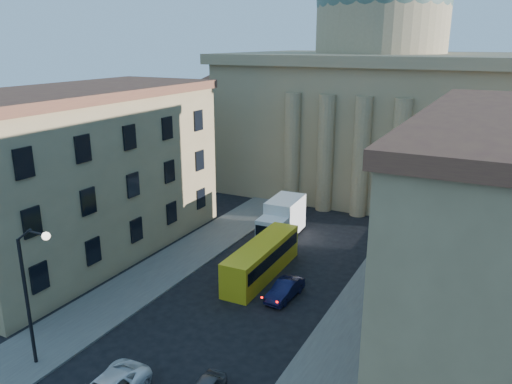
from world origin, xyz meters
TOP-DOWN VIEW (x-y plane):
  - sidewalk_left at (-8.50, 18.00)m, footprint 5.00×60.00m
  - sidewalk_right at (8.50, 18.00)m, footprint 5.00×60.00m
  - church at (0.00, 55.47)m, footprint 68.02×28.76m
  - building_left at (-17.00, 22.00)m, footprint 11.60×26.60m
  - street_lamp at (-6.97, 8.00)m, footprint 2.62×0.44m
  - car_right_distant at (2.43, 22.07)m, footprint 1.70×4.16m
  - city_bus at (-0.80, 24.67)m, footprint 2.49×10.07m
  - box_truck at (-2.78, 32.93)m, footprint 3.00×6.89m

SIDE VIEW (x-z plane):
  - sidewalk_left at x=-8.50m, z-range 0.00..0.15m
  - sidewalk_right at x=8.50m, z-range 0.00..0.15m
  - car_right_distant at x=2.43m, z-range 0.00..1.34m
  - city_bus at x=-0.80m, z-range 0.11..2.93m
  - box_truck at x=-2.78m, z-range -0.10..3.61m
  - street_lamp at x=-6.97m, z-range 0.87..9.70m
  - building_left at x=-17.00m, z-range 0.07..14.77m
  - church at x=0.00m, z-range -6.42..30.18m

